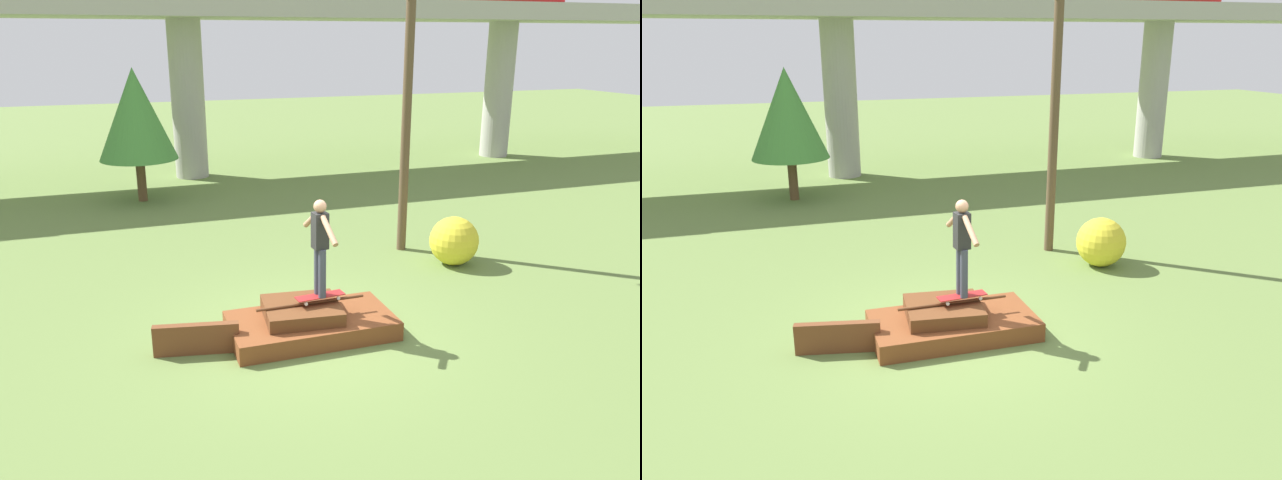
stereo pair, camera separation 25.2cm
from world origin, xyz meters
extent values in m
plane|color=olive|center=(0.00, 0.00, 0.00)|extent=(80.00, 80.00, 0.00)
cube|color=brown|center=(0.00, 0.00, 0.15)|extent=(2.62, 1.40, 0.31)
cube|color=#5B3319|center=(-0.14, 0.06, 0.42)|extent=(1.30, 1.20, 0.23)
cylinder|color=#5B3319|center=(0.00, 0.00, 0.55)|extent=(1.78, 0.05, 0.05)
cube|color=brown|center=(-1.82, -0.03, 0.24)|extent=(1.28, 0.39, 0.48)
cube|color=maroon|center=(0.15, -0.01, 0.65)|extent=(0.81, 0.28, 0.01)
cylinder|color=silver|center=(0.42, 0.11, 0.60)|extent=(0.06, 0.03, 0.05)
cylinder|color=silver|center=(0.43, -0.08, 0.60)|extent=(0.06, 0.03, 0.05)
cylinder|color=silver|center=(-0.14, 0.07, 0.60)|extent=(0.06, 0.03, 0.05)
cylinder|color=silver|center=(-0.12, -0.12, 0.60)|extent=(0.06, 0.03, 0.05)
cylinder|color=#383D4C|center=(0.14, 0.08, 1.05)|extent=(0.12, 0.12, 0.79)
cylinder|color=#383D4C|center=(0.15, -0.09, 1.05)|extent=(0.12, 0.12, 0.79)
cube|color=black|center=(0.15, -0.01, 1.73)|extent=(0.24, 0.23, 0.57)
sphere|color=#A37556|center=(0.15, -0.01, 2.12)|extent=(0.20, 0.20, 0.20)
cylinder|color=#A37556|center=(0.12, 0.33, 1.82)|extent=(0.13, 0.51, 0.38)
cylinder|color=#A37556|center=(0.17, -0.34, 1.82)|extent=(0.13, 0.51, 0.38)
cube|color=#A8A59E|center=(0.00, 12.77, 5.45)|extent=(44.00, 4.00, 0.60)
cylinder|color=#A8A59E|center=(0.00, 12.77, 2.57)|extent=(1.10, 1.10, 5.15)
cylinder|color=#A8A59E|center=(12.10, 12.77, 2.57)|extent=(1.10, 1.10, 5.15)
cylinder|color=brown|center=(3.28, 3.37, 3.02)|extent=(0.20, 0.20, 6.03)
cylinder|color=brown|center=(-1.87, 9.85, 0.61)|extent=(0.26, 0.26, 1.23)
cone|color=#428438|center=(-1.87, 9.85, 2.50)|extent=(2.21, 2.21, 2.55)
sphere|color=gold|center=(3.86, 2.12, 0.51)|extent=(1.02, 1.02, 1.02)
camera|label=1|loc=(-2.88, -8.59, 4.53)|focal=35.00mm
camera|label=2|loc=(-2.64, -8.67, 4.53)|focal=35.00mm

